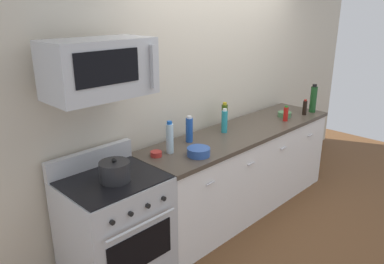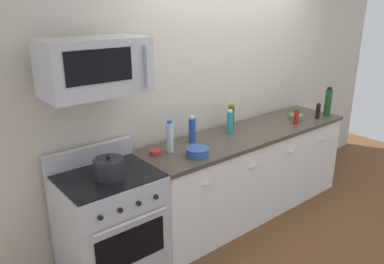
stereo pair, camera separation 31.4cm
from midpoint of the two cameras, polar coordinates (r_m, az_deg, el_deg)
name	(u,v)px [view 2 (the right image)]	position (r m, az deg, el deg)	size (l,w,h in m)	color
ground_plane	(246,210)	(4.31, 10.34, -11.63)	(6.73, 6.73, 0.00)	brown
back_wall	(224,84)	(4.08, 7.05, 7.19)	(5.61, 0.10, 2.70)	beige
counter_unit	(248,172)	(4.10, 10.72, -6.08)	(2.52, 0.66, 0.92)	white
range_oven	(111,225)	(3.16, -9.48, -13.94)	(0.76, 0.69, 1.07)	#B7BABF
microwave	(95,67)	(2.73, -11.41, 9.74)	(0.74, 0.44, 0.40)	#B7BABF
bottle_dish_soap	(230,122)	(3.81, 8.18, 1.44)	(0.06, 0.06, 0.25)	teal
bottle_water_clear	(170,137)	(3.29, -0.69, -0.84)	(0.07, 0.07, 0.29)	silver
bottle_soda_blue	(192,130)	(3.54, 2.56, 0.33)	(0.07, 0.07, 0.26)	#1E4CA5
bottle_soy_sauce_dark	(318,111)	(4.58, 20.58, 3.02)	(0.05, 0.05, 0.19)	black
bottle_olive_oil	(231,117)	(3.95, 8.28, 2.26)	(0.06, 0.06, 0.28)	#385114
bottle_hot_sauce_red	(296,117)	(4.29, 17.69, 2.22)	(0.05, 0.05, 0.17)	#B21914
bottle_wine_green	(328,102)	(4.72, 21.88, 4.22)	(0.08, 0.08, 0.34)	#19471E
bowl_blue_mixing	(198,152)	(3.24, 3.63, -3.08)	(0.20, 0.20, 0.07)	#2D519E
bowl_red_small	(156,152)	(3.26, -2.86, -3.17)	(0.10, 0.10, 0.04)	#B72D28
bowl_green_glaze	(296,117)	(4.47, 17.58, 2.17)	(0.16, 0.16, 0.06)	#477A4C
stockpot	(109,168)	(2.87, -9.51, -5.49)	(0.23, 0.23, 0.18)	#262628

